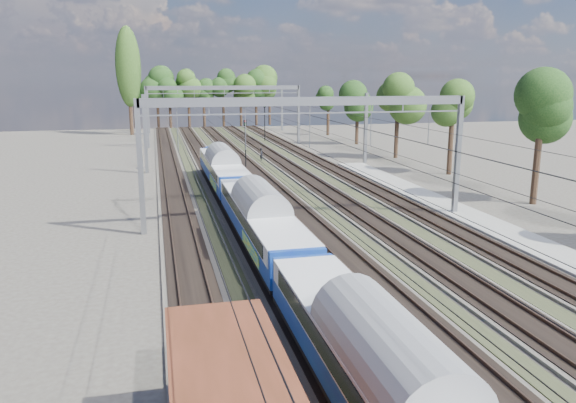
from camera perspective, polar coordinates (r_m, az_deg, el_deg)
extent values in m
cube|color=#47423A|center=(53.60, -11.53, 1.27)|extent=(3.00, 130.00, 0.15)
cube|color=black|center=(53.59, -11.53, 1.37)|extent=(2.50, 130.00, 0.06)
cube|color=#473326|center=(53.55, -12.30, 1.44)|extent=(0.08, 130.00, 0.14)
cube|color=#473326|center=(53.59, -10.77, 1.51)|extent=(0.08, 130.00, 0.14)
cube|color=#47423A|center=(53.91, -6.74, 1.50)|extent=(3.00, 130.00, 0.15)
cube|color=black|center=(53.89, -6.75, 1.60)|extent=(2.50, 130.00, 0.06)
cube|color=#473326|center=(53.80, -7.51, 1.67)|extent=(0.08, 130.00, 0.14)
cube|color=#473326|center=(53.96, -5.99, 1.74)|extent=(0.08, 130.00, 0.14)
cube|color=#47423A|center=(54.59, -2.05, 1.72)|extent=(3.00, 130.00, 0.15)
cube|color=black|center=(54.57, -2.05, 1.82)|extent=(2.50, 130.00, 0.06)
cube|color=#473326|center=(54.42, -2.79, 1.89)|extent=(0.08, 130.00, 0.14)
cube|color=#473326|center=(54.70, -1.31, 1.96)|extent=(0.08, 130.00, 0.14)
cube|color=#47423A|center=(55.63, 2.50, 1.92)|extent=(3.00, 130.00, 0.15)
cube|color=black|center=(55.61, 2.50, 2.02)|extent=(2.50, 130.00, 0.06)
cube|color=#473326|center=(55.40, 1.79, 2.09)|extent=(0.08, 130.00, 0.14)
cube|color=#473326|center=(55.79, 3.22, 2.15)|extent=(0.08, 130.00, 0.14)
cube|color=#47423A|center=(57.00, 6.86, 2.10)|extent=(3.00, 130.00, 0.15)
cube|color=black|center=(56.98, 6.87, 2.20)|extent=(2.50, 130.00, 0.06)
cube|color=#473326|center=(56.73, 6.19, 2.27)|extent=(0.08, 130.00, 0.14)
cube|color=#473326|center=(57.22, 7.55, 2.32)|extent=(0.08, 130.00, 0.14)
cube|color=#2D2D1D|center=(53.72, -9.13, 1.34)|extent=(1.10, 130.00, 0.05)
cube|color=#2D2D1D|center=(54.22, -4.38, 1.56)|extent=(1.10, 130.00, 0.05)
cube|color=#2D2D1D|center=(55.08, 0.25, 1.77)|extent=(1.10, 130.00, 0.05)
cube|color=#2D2D1D|center=(56.28, 4.71, 1.97)|extent=(1.10, 130.00, 0.05)
cube|color=gray|center=(37.00, 24.83, -4.64)|extent=(3.00, 70.00, 0.30)
cube|color=gray|center=(38.06, -14.77, 3.31)|extent=(0.35, 0.35, 9.00)
cube|color=gray|center=(43.91, 16.85, 4.38)|extent=(0.35, 0.35, 9.00)
cube|color=gray|center=(39.04, 2.24, 10.14)|extent=(23.00, 0.35, 0.60)
cube|color=gray|center=(85.79, -14.14, 8.30)|extent=(0.35, 0.35, 9.00)
cube|color=gray|center=(88.55, 1.08, 8.80)|extent=(0.35, 0.35, 9.00)
cube|color=gray|center=(86.24, -6.49, 11.41)|extent=(23.00, 0.35, 0.60)
cube|color=gray|center=(62.89, -14.31, 6.63)|extent=(0.35, 0.35, 8.50)
cube|color=gray|center=(107.77, -14.03, 8.98)|extent=(0.35, 0.35, 8.50)
cube|color=gray|center=(67.39, 7.89, 7.27)|extent=(0.35, 0.35, 8.50)
cube|color=gray|center=(110.45, -0.62, 9.43)|extent=(0.35, 0.35, 8.50)
cylinder|color=black|center=(52.83, -11.78, 7.05)|extent=(0.03, 130.00, 0.03)
cylinder|color=black|center=(52.74, -11.84, 8.24)|extent=(0.03, 130.00, 0.03)
cylinder|color=black|center=(53.14, -6.90, 7.25)|extent=(0.03, 130.00, 0.03)
cylinder|color=black|center=(53.05, -6.93, 8.44)|extent=(0.03, 130.00, 0.03)
cylinder|color=black|center=(53.83, -2.09, 7.40)|extent=(0.03, 130.00, 0.03)
cylinder|color=black|center=(53.74, -2.10, 8.57)|extent=(0.03, 130.00, 0.03)
cylinder|color=black|center=(54.88, 2.56, 7.50)|extent=(0.03, 130.00, 0.03)
cylinder|color=black|center=(54.80, 2.57, 8.64)|extent=(0.03, 130.00, 0.03)
cylinder|color=black|center=(56.28, 7.01, 7.54)|extent=(0.03, 130.00, 0.03)
cylinder|color=black|center=(56.19, 7.04, 8.66)|extent=(0.03, 130.00, 0.03)
cylinder|color=black|center=(120.02, -15.29, 8.67)|extent=(0.56, 0.56, 6.12)
sphere|color=#143312|center=(119.82, -15.43, 11.00)|extent=(3.96, 3.96, 3.96)
cylinder|color=black|center=(120.25, -13.51, 8.98)|extent=(0.56, 0.56, 6.96)
sphere|color=#143312|center=(120.06, -13.64, 11.62)|extent=(4.52, 4.52, 4.52)
cylinder|color=black|center=(120.78, -11.81, 8.79)|extent=(0.56, 0.56, 5.76)
sphere|color=#143312|center=(120.59, -11.91, 10.97)|extent=(4.08, 4.08, 4.08)
cylinder|color=black|center=(121.52, -9.81, 9.29)|extent=(0.56, 0.56, 7.45)
sphere|color=#143312|center=(121.34, -9.91, 12.09)|extent=(4.48, 4.48, 4.48)
cylinder|color=black|center=(121.97, -8.18, 9.00)|extent=(0.56, 0.56, 5.96)
sphere|color=#143312|center=(121.78, -8.25, 11.24)|extent=(4.24, 4.24, 4.24)
cylinder|color=black|center=(122.58, -6.38, 9.10)|extent=(0.56, 0.56, 6.11)
sphere|color=#143312|center=(122.39, -6.44, 11.39)|extent=(5.35, 5.35, 5.35)
cylinder|color=black|center=(122.51, -5.27, 9.41)|extent=(0.56, 0.56, 7.31)
sphere|color=#143312|center=(122.33, -5.33, 12.14)|extent=(4.87, 4.87, 4.87)
cylinder|color=black|center=(120.40, -3.17, 9.04)|extent=(0.56, 0.56, 5.84)
sphere|color=#143312|center=(120.20, -3.20, 11.26)|extent=(3.97, 3.97, 3.97)
cylinder|color=black|center=(123.97, -1.84, 9.16)|extent=(0.56, 0.56, 5.88)
sphere|color=#143312|center=(123.78, -1.86, 11.33)|extent=(5.40, 5.40, 5.40)
cylinder|color=black|center=(50.76, 24.99, 2.98)|extent=(0.56, 0.56, 5.84)
sphere|color=#143312|center=(50.29, 25.48, 8.22)|extent=(4.09, 4.09, 4.09)
cylinder|color=black|center=(63.46, 15.76, 5.71)|extent=(0.56, 0.56, 6.54)
sphere|color=#143312|center=(63.09, 16.05, 10.43)|extent=(4.45, 4.45, 4.45)
cylinder|color=black|center=(73.49, 12.45, 6.43)|extent=(0.56, 0.56, 5.70)
sphere|color=#143312|center=(73.16, 12.62, 9.98)|extent=(4.49, 4.49, 4.49)
cylinder|color=black|center=(88.07, 7.08, 7.44)|extent=(0.56, 0.56, 5.19)
sphere|color=#143312|center=(87.80, 7.16, 10.14)|extent=(3.55, 3.55, 3.55)
cylinder|color=black|center=(99.22, 4.86, 8.06)|extent=(0.56, 0.56, 5.20)
sphere|color=#143312|center=(98.98, 4.90, 10.46)|extent=(3.43, 3.43, 3.43)
cylinder|color=black|center=(105.69, -15.80, 10.85)|extent=(0.70, 0.70, 16.00)
ellipsoid|color=#2B4B19|center=(105.68, -15.93, 13.02)|extent=(4.40, 4.40, 14.08)
cube|color=black|center=(22.76, 3.25, -13.09)|extent=(1.87, 2.80, 0.75)
cube|color=#102798|center=(16.69, 10.02, -18.06)|extent=(2.61, 18.66, 1.77)
cube|color=silver|center=(16.46, 10.08, -16.66)|extent=(2.69, 17.92, 0.89)
cube|color=black|center=(16.99, 14.45, -15.88)|extent=(0.04, 15.86, 0.65)
cylinder|color=#929498|center=(16.26, 10.14, -15.37)|extent=(2.65, 18.66, 2.65)
cube|color=black|center=(28.28, -0.35, -7.80)|extent=(1.87, 2.80, 0.75)
cube|color=black|center=(40.57, -4.50, -1.50)|extent=(1.87, 2.80, 0.75)
cube|color=#102798|center=(33.98, -2.83, -1.83)|extent=(2.61, 18.66, 1.77)
cube|color=silver|center=(33.87, -2.83, -1.06)|extent=(2.69, 17.92, 0.89)
cube|color=black|center=(34.13, -0.60, -0.94)|extent=(0.04, 15.86, 0.65)
cube|color=#FEFF0D|center=(30.23, -1.39, -4.58)|extent=(2.71, 5.23, 0.65)
cylinder|color=#929498|center=(33.77, -2.84, -0.37)|extent=(2.65, 18.66, 2.65)
cube|color=black|center=(46.55, -5.68, 0.31)|extent=(1.87, 2.80, 0.75)
cube|color=black|center=(59.29, -7.39, 2.93)|extent=(1.87, 2.80, 0.75)
cube|color=#102798|center=(52.66, -6.67, 3.27)|extent=(2.61, 18.66, 1.77)
cube|color=silver|center=(52.59, -6.69, 3.77)|extent=(2.69, 17.92, 0.89)
cube|color=black|center=(52.76, -5.23, 3.84)|extent=(0.04, 15.86, 0.65)
cube|color=#FEFF0D|center=(48.72, -6.09, 1.98)|extent=(2.71, 5.23, 0.65)
cylinder|color=#929498|center=(52.52, -6.70, 4.23)|extent=(2.65, 18.66, 2.65)
imported|color=black|center=(70.56, -2.71, 4.80)|extent=(0.56, 0.68, 1.62)
cylinder|color=black|center=(64.63, -4.34, 5.51)|extent=(0.14, 0.14, 4.87)
cube|color=black|center=(64.35, -4.38, 7.97)|extent=(0.39, 0.31, 0.68)
sphere|color=red|center=(64.21, -4.37, 8.13)|extent=(0.16, 0.16, 0.16)
sphere|color=#0C9919|center=(64.24, -4.36, 7.83)|extent=(0.16, 0.16, 0.16)
cylinder|color=black|center=(92.31, -2.38, 7.84)|extent=(0.15, 0.15, 5.44)
cube|color=black|center=(92.10, -2.39, 9.76)|extent=(0.41, 0.29, 0.76)
sphere|color=red|center=(91.96, -2.38, 9.89)|extent=(0.17, 0.17, 0.17)
sphere|color=#0C9919|center=(91.97, -2.38, 9.66)|extent=(0.17, 0.17, 0.17)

